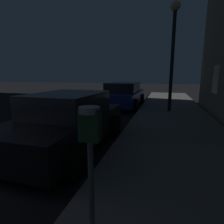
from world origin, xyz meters
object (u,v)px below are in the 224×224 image
object	(u,v)px
car_black	(68,121)
street_lamp	(173,39)
car_blue	(123,95)
parking_meter	(90,144)

from	to	relation	value
car_black	street_lamp	distance (m)	6.47
car_blue	street_lamp	bearing A→B (deg)	-28.86
car_black	street_lamp	bearing A→B (deg)	63.32
car_blue	street_lamp	xyz separation A→B (m)	(2.63, -1.45, 2.74)
parking_meter	street_lamp	xyz separation A→B (m)	(0.94, 7.85, 2.22)
parking_meter	car_blue	distance (m)	9.47
car_black	street_lamp	xyz separation A→B (m)	(2.63, 5.23, 2.75)
car_black	car_blue	distance (m)	6.68
car_blue	car_black	bearing A→B (deg)	-90.00
parking_meter	car_black	xyz separation A→B (m)	(-1.69, 2.62, -0.53)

